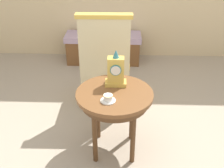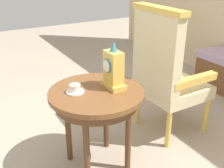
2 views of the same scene
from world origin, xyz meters
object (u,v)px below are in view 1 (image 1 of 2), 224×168
at_px(teacup_left, 108,98).
at_px(mantel_clock, 116,71).
at_px(armchair, 105,61).
at_px(window_bench, 103,48).
at_px(side_table, 114,100).

relative_size(teacup_left, mantel_clock, 0.37).
xyz_separation_m(armchair, window_bench, (-0.10, 1.26, -0.37)).
bearing_deg(side_table, teacup_left, -109.68).
bearing_deg(window_bench, armchair, -85.28).
bearing_deg(armchair, side_table, -80.50).
bearing_deg(window_bench, teacup_left, -85.25).
distance_m(side_table, armchair, 0.74).
height_order(mantel_clock, window_bench, mantel_clock).
height_order(side_table, window_bench, side_table).
relative_size(teacup_left, armchair, 0.11).
bearing_deg(mantel_clock, side_table, -92.90).
relative_size(side_table, armchair, 0.59).
bearing_deg(teacup_left, window_bench, 94.75).
distance_m(side_table, window_bench, 2.02).
xyz_separation_m(side_table, mantel_clock, (0.01, 0.13, 0.21)).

